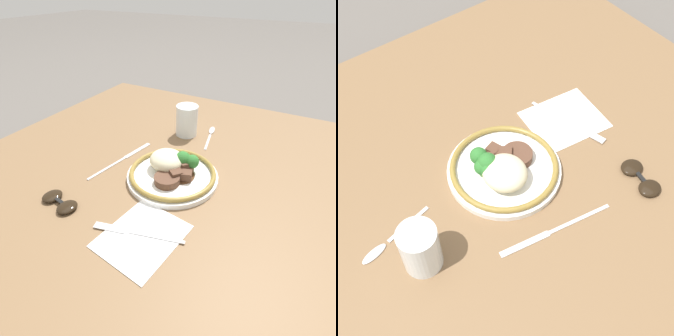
% 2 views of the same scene
% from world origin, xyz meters
% --- Properties ---
extents(ground_plane, '(8.00, 8.00, 0.00)m').
position_xyz_m(ground_plane, '(0.00, 0.00, 0.00)').
color(ground_plane, '#5B5651').
extents(dining_table, '(1.16, 1.09, 0.04)m').
position_xyz_m(dining_table, '(0.00, 0.00, 0.02)').
color(dining_table, brown).
rests_on(dining_table, ground).
extents(napkin, '(0.18, 0.16, 0.00)m').
position_xyz_m(napkin, '(-0.18, -0.07, 0.05)').
color(napkin, white).
rests_on(napkin, dining_table).
extents(plate, '(0.23, 0.23, 0.06)m').
position_xyz_m(plate, '(0.02, -0.03, 0.06)').
color(plate, white).
rests_on(plate, dining_table).
extents(juice_glass, '(0.07, 0.07, 0.10)m').
position_xyz_m(juice_glass, '(0.25, 0.04, 0.09)').
color(juice_glass, yellow).
rests_on(juice_glass, dining_table).
extents(fork, '(0.06, 0.19, 0.00)m').
position_xyz_m(fork, '(-0.18, -0.04, 0.05)').
color(fork, silver).
rests_on(fork, napkin).
extents(knife, '(0.23, 0.05, 0.00)m').
position_xyz_m(knife, '(0.03, 0.13, 0.05)').
color(knife, silver).
rests_on(knife, dining_table).
extents(spoon, '(0.16, 0.04, 0.01)m').
position_xyz_m(spoon, '(0.29, -0.03, 0.05)').
color(spoon, silver).
rests_on(spoon, dining_table).
extents(sunglasses, '(0.06, 0.11, 0.01)m').
position_xyz_m(sunglasses, '(-0.19, 0.15, 0.05)').
color(sunglasses, black).
rests_on(sunglasses, dining_table).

